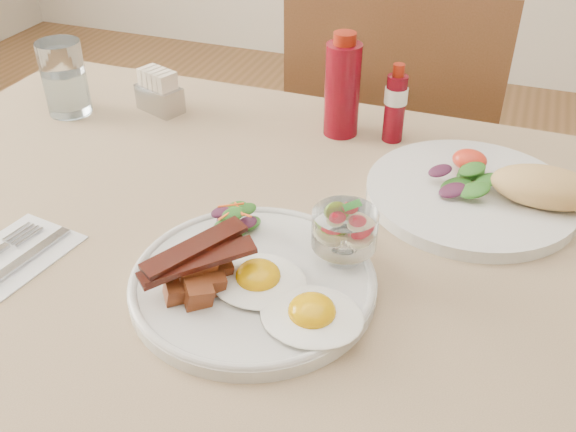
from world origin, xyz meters
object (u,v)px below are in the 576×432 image
(chair_far, at_px, (392,159))
(table, at_px, (291,302))
(second_plate, at_px, (488,191))
(main_plate, at_px, (253,283))
(water_glass, at_px, (65,82))
(ketchup_bottle, at_px, (342,88))
(sugar_caddy, at_px, (159,93))
(fruit_cup, at_px, (345,229))
(hot_sauce_bottle, at_px, (395,104))

(chair_far, bearing_deg, table, -90.00)
(chair_far, xyz_separation_m, second_plate, (0.22, -0.47, 0.25))
(table, relative_size, main_plate, 4.75)
(main_plate, xyz_separation_m, water_glass, (-0.48, 0.32, 0.05))
(main_plate, height_order, ketchup_bottle, ketchup_bottle)
(chair_far, bearing_deg, sugar_caddy, -133.00)
(ketchup_bottle, bearing_deg, table, -84.47)
(chair_far, relative_size, main_plate, 3.32)
(fruit_cup, xyz_separation_m, second_plate, (0.14, 0.21, -0.04))
(chair_far, height_order, water_glass, chair_far)
(hot_sauce_bottle, height_order, sugar_caddy, hot_sauce_bottle)
(fruit_cup, bearing_deg, second_plate, 54.88)
(ketchup_bottle, height_order, sugar_caddy, ketchup_bottle)
(water_glass, bearing_deg, sugar_caddy, 22.63)
(second_plate, height_order, water_glass, water_glass)
(water_glass, bearing_deg, second_plate, -3.46)
(fruit_cup, height_order, water_glass, water_glass)
(main_plate, height_order, fruit_cup, fruit_cup)
(ketchup_bottle, bearing_deg, hot_sauce_bottle, 3.83)
(water_glass, bearing_deg, ketchup_bottle, 10.74)
(chair_far, bearing_deg, ketchup_bottle, -95.12)
(hot_sauce_bottle, distance_m, sugar_caddy, 0.40)
(table, xyz_separation_m, ketchup_bottle, (-0.03, 0.32, 0.17))
(sugar_caddy, bearing_deg, water_glass, -136.66)
(table, distance_m, water_glass, 0.56)
(second_plate, bearing_deg, main_plate, -130.09)
(ketchup_bottle, relative_size, hot_sauce_bottle, 1.31)
(table, xyz_separation_m, chair_far, (0.00, 0.66, -0.14))
(fruit_cup, distance_m, ketchup_bottle, 0.35)
(main_plate, relative_size, water_glass, 2.25)
(chair_far, height_order, sugar_caddy, chair_far)
(chair_far, distance_m, second_plate, 0.58)
(second_plate, height_order, ketchup_bottle, ketchup_bottle)
(ketchup_bottle, height_order, hot_sauce_bottle, ketchup_bottle)
(main_plate, xyz_separation_m, hot_sauce_bottle, (0.07, 0.41, 0.05))
(fruit_cup, relative_size, sugar_caddy, 0.84)
(table, distance_m, main_plate, 0.13)
(main_plate, bearing_deg, second_plate, 49.91)
(second_plate, relative_size, ketchup_bottle, 1.86)
(main_plate, height_order, hot_sauce_bottle, hot_sauce_bottle)
(fruit_cup, distance_m, hot_sauce_bottle, 0.34)
(chair_far, relative_size, fruit_cup, 12.16)
(table, height_order, ketchup_bottle, ketchup_bottle)
(main_plate, distance_m, second_plate, 0.36)
(table, xyz_separation_m, hot_sauce_bottle, (0.05, 0.32, 0.15))
(second_plate, xyz_separation_m, sugar_caddy, (-0.56, 0.10, 0.01))
(second_plate, distance_m, ketchup_bottle, 0.28)
(chair_far, distance_m, hot_sauce_bottle, 0.45)
(water_glass, bearing_deg, fruit_cup, -23.88)
(sugar_caddy, distance_m, water_glass, 0.16)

